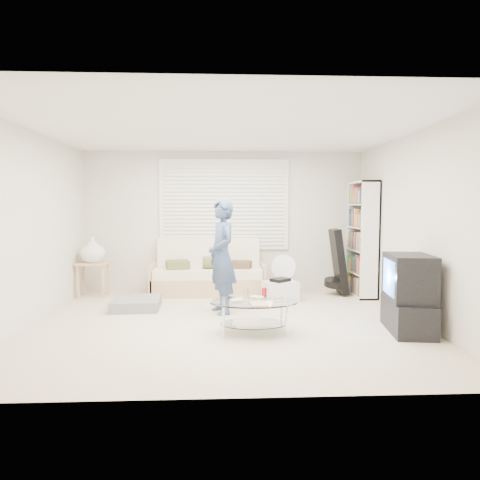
{
  "coord_description": "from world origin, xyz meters",
  "views": [
    {
      "loc": [
        -0.07,
        -5.52,
        1.52
      ],
      "look_at": [
        0.2,
        0.3,
        1.06
      ],
      "focal_mm": 32.0,
      "sensor_mm": 36.0,
      "label": 1
    }
  ],
  "objects_px": {
    "futon_sofa": "(208,276)",
    "coffee_table": "(254,307)",
    "bookshelf": "(362,239)",
    "tv_unit": "(408,294)"
  },
  "relations": [
    {
      "from": "futon_sofa",
      "to": "coffee_table",
      "type": "bearing_deg",
      "value": -75.7
    },
    {
      "from": "bookshelf",
      "to": "coffee_table",
      "type": "distance_m",
      "value": 2.97
    },
    {
      "from": "coffee_table",
      "to": "futon_sofa",
      "type": "bearing_deg",
      "value": 104.3
    },
    {
      "from": "tv_unit",
      "to": "coffee_table",
      "type": "bearing_deg",
      "value": 179.11
    },
    {
      "from": "futon_sofa",
      "to": "tv_unit",
      "type": "xyz_separation_m",
      "value": [
        2.48,
        -2.4,
        0.14
      ]
    },
    {
      "from": "coffee_table",
      "to": "bookshelf",
      "type": "bearing_deg",
      "value": 46.26
    },
    {
      "from": "bookshelf",
      "to": "coffee_table",
      "type": "relative_size",
      "value": 1.83
    },
    {
      "from": "futon_sofa",
      "to": "bookshelf",
      "type": "distance_m",
      "value": 2.7
    },
    {
      "from": "futon_sofa",
      "to": "tv_unit",
      "type": "height_order",
      "value": "futon_sofa"
    },
    {
      "from": "futon_sofa",
      "to": "bookshelf",
      "type": "xyz_separation_m",
      "value": [
        2.6,
        -0.28,
        0.65
      ]
    }
  ]
}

